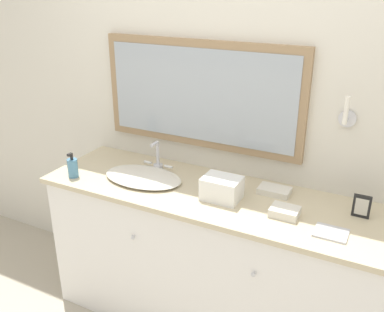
{
  "coord_description": "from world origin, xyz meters",
  "views": [
    {
      "loc": [
        0.86,
        -1.62,
        2.03
      ],
      "look_at": [
        -0.13,
        0.33,
        1.11
      ],
      "focal_mm": 40.0,
      "sensor_mm": 36.0,
      "label": 1
    }
  ],
  "objects_px": {
    "sink_basin": "(144,176)",
    "appliance_box": "(222,188)",
    "soap_bottle": "(73,168)",
    "picture_frame": "(362,206)"
  },
  "relations": [
    {
      "from": "sink_basin",
      "to": "appliance_box",
      "type": "bearing_deg",
      "value": -1.69
    },
    {
      "from": "sink_basin",
      "to": "soap_bottle",
      "type": "distance_m",
      "value": 0.43
    },
    {
      "from": "sink_basin",
      "to": "appliance_box",
      "type": "height_order",
      "value": "sink_basin"
    },
    {
      "from": "soap_bottle",
      "to": "appliance_box",
      "type": "height_order",
      "value": "soap_bottle"
    },
    {
      "from": "soap_bottle",
      "to": "appliance_box",
      "type": "xyz_separation_m",
      "value": [
        0.91,
        0.15,
        0.0
      ]
    },
    {
      "from": "sink_basin",
      "to": "soap_bottle",
      "type": "xyz_separation_m",
      "value": [
        -0.4,
        -0.17,
        0.04
      ]
    },
    {
      "from": "sink_basin",
      "to": "soap_bottle",
      "type": "bearing_deg",
      "value": -157.21
    },
    {
      "from": "sink_basin",
      "to": "picture_frame",
      "type": "height_order",
      "value": "sink_basin"
    },
    {
      "from": "picture_frame",
      "to": "soap_bottle",
      "type": "bearing_deg",
      "value": -169.74
    },
    {
      "from": "soap_bottle",
      "to": "appliance_box",
      "type": "relative_size",
      "value": 0.77
    }
  ]
}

